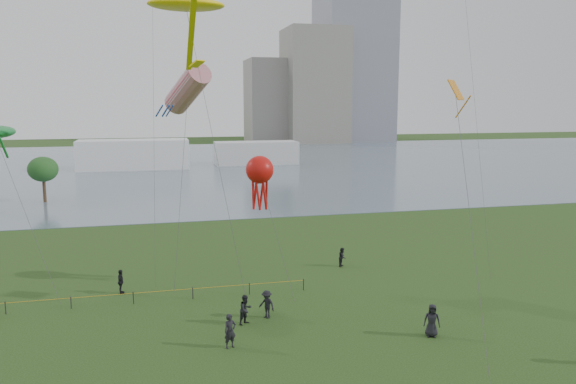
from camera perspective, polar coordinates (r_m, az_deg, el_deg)
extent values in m
cube|color=slate|center=(124.83, -9.76, 2.74)|extent=(400.00, 120.00, 0.08)
cube|color=gray|center=(193.64, 2.71, 10.71)|extent=(20.00, 20.00, 38.00)
cube|color=gray|center=(195.99, -1.78, 9.23)|extent=(16.00, 18.00, 28.00)
cube|color=white|center=(119.36, -15.40, 3.70)|extent=(22.00, 8.00, 6.00)
cube|color=silver|center=(124.32, -3.27, 3.98)|extent=(18.00, 7.00, 5.00)
cylinder|color=#3C2A1B|center=(83.58, -23.49, -0.02)|extent=(0.44, 0.44, 2.83)
ellipsoid|color=#265622|center=(83.18, -23.63, 2.14)|extent=(4.02, 4.02, 3.39)
cylinder|color=black|center=(41.33, -26.77, -10.46)|extent=(0.07, 0.07, 0.85)
cylinder|color=black|center=(40.59, -21.18, -10.44)|extent=(0.07, 0.07, 0.85)
cylinder|color=black|center=(40.22, -15.43, -10.32)|extent=(0.07, 0.07, 0.85)
cylinder|color=black|center=(40.26, -9.65, -10.10)|extent=(0.07, 0.07, 0.85)
cylinder|color=black|center=(40.69, -3.94, -9.78)|extent=(0.07, 0.07, 0.85)
cylinder|color=black|center=(41.50, 1.58, -9.38)|extent=(0.07, 0.07, 0.85)
cylinder|color=gold|center=(40.12, -15.45, -9.89)|extent=(24.00, 0.03, 0.03)
imported|color=black|center=(35.45, -4.32, -11.83)|extent=(1.14, 1.09, 1.86)
imported|color=black|center=(36.33, -2.17, -11.32)|extent=(1.25, 1.32, 1.80)
imported|color=black|center=(42.36, -16.63, -8.73)|extent=(0.47, 1.05, 1.76)
imported|color=black|center=(34.66, 14.41, -12.52)|extent=(1.12, 0.95, 1.95)
imported|color=black|center=(32.34, -5.91, -13.88)|extent=(0.83, 0.68, 1.95)
imported|color=black|center=(47.38, 5.54, -6.59)|extent=(0.92, 0.97, 1.59)
cylinder|color=#3F3F42|center=(38.88, -7.28, 3.92)|extent=(3.30, 4.51, 20.23)
ellipsoid|color=yellow|center=(41.35, -10.30, 18.22)|extent=(5.34, 3.34, 0.83)
cube|color=yellow|center=(36.86, -9.79, 15.60)|extent=(0.36, 6.98, 4.09)
cube|color=yellow|center=(32.90, -9.23, 12.74)|extent=(0.95, 0.95, 0.42)
cylinder|color=#3F3F42|center=(41.84, -10.83, 0.29)|extent=(1.61, 3.28, 14.57)
cylinder|color=red|center=(43.04, -10.17, 10.28)|extent=(3.70, 5.14, 3.84)
cylinder|color=#183CAA|center=(41.77, -11.94, 8.07)|extent=(0.60, 1.13, 0.88)
cylinder|color=#183CAA|center=(42.14, -12.34, 8.07)|extent=(0.60, 1.13, 0.88)
cylinder|color=#183CAA|center=(41.98, -12.95, 8.04)|extent=(0.60, 1.13, 0.88)
cylinder|color=#183CAA|center=(41.51, -12.94, 8.03)|extent=(0.60, 1.13, 0.88)
cylinder|color=#183CAA|center=(41.38, -12.31, 8.05)|extent=(0.60, 1.13, 0.88)
cylinder|color=#3F3F42|center=(42.11, -24.90, -2.43)|extent=(4.22, 3.96, 11.56)
cylinder|color=#167D2F|center=(42.11, -26.90, 4.01)|extent=(0.16, 1.79, 1.54)
cylinder|color=#3F3F42|center=(39.86, -1.17, -4.26)|extent=(1.67, 3.93, 8.74)
sphere|color=red|center=(40.82, -2.90, 2.28)|extent=(2.03, 2.03, 2.03)
cylinder|color=red|center=(41.14, -2.20, 0.08)|extent=(0.18, 0.54, 2.60)
cylinder|color=red|center=(41.51, -2.65, 0.16)|extent=(0.49, 0.36, 2.61)
cylinder|color=red|center=(41.42, -3.33, 0.14)|extent=(0.49, 0.36, 2.61)
cylinder|color=red|center=(40.96, -3.57, 0.03)|extent=(0.18, 0.54, 2.60)
cylinder|color=red|center=(40.58, -3.11, -0.05)|extent=(0.49, 0.36, 2.61)
cylinder|color=red|center=(40.67, -2.42, -0.02)|extent=(0.49, 0.36, 2.61)
cylinder|color=#3F3F42|center=(31.21, 18.16, -3.23)|extent=(3.21, 10.02, 14.33)
cube|color=orange|center=(35.65, 16.68, 9.91)|extent=(1.48, 1.48, 1.21)
cylinder|color=orange|center=(34.87, 17.36, 8.26)|extent=(0.08, 1.58, 1.35)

